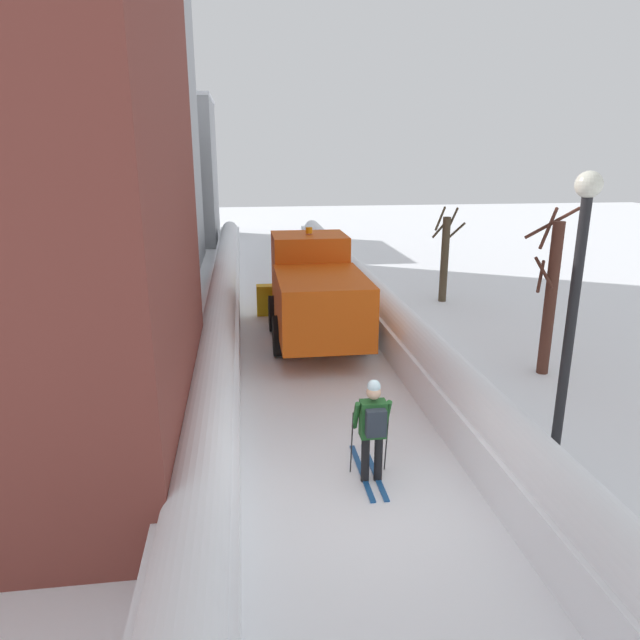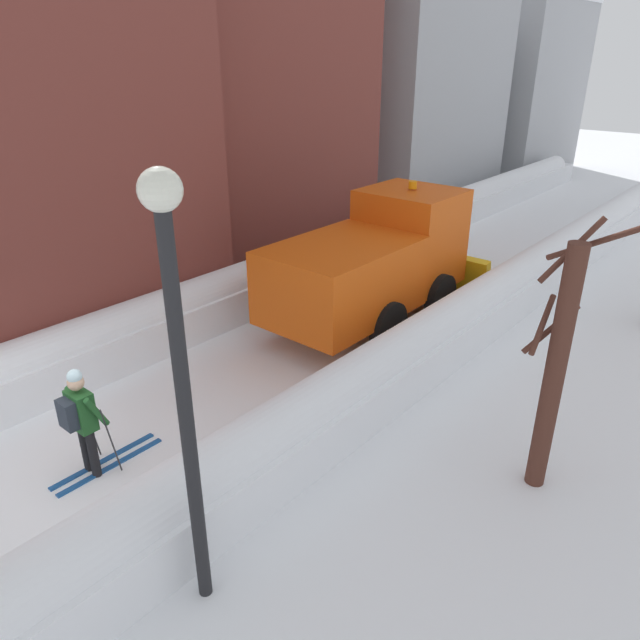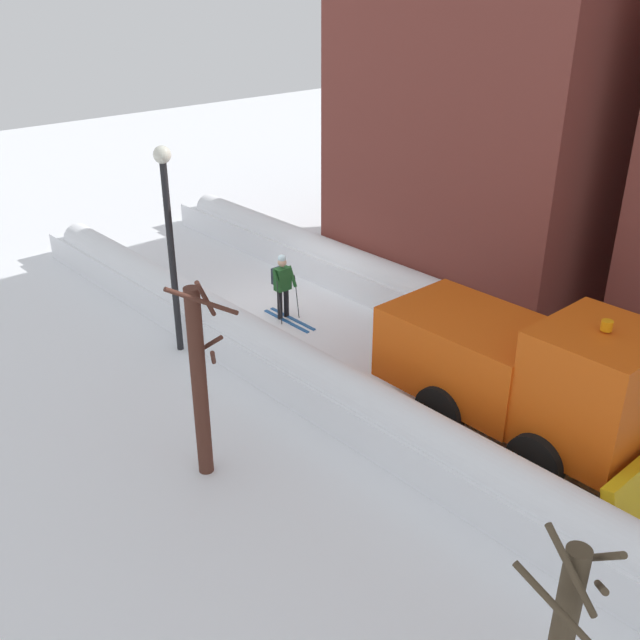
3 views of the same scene
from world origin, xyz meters
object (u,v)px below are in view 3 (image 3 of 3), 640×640
traffic_light_pole (484,211)px  street_lamp (169,226)px  bare_tree_near (200,380)px  skier (282,283)px  plow_truck (526,373)px

traffic_light_pole → street_lamp: bearing=-31.0°
street_lamp → bare_tree_near: size_ratio=1.24×
street_lamp → skier: bearing=174.3°
plow_truck → traffic_light_pole: (-3.54, -3.81, 1.61)m
traffic_light_pole → street_lamp: size_ratio=0.88×
skier → traffic_light_pole: traffic_light_pole is taller
bare_tree_near → street_lamp: bearing=-116.2°
street_lamp → bare_tree_near: 5.18m
skier → bare_tree_near: bare_tree_near is taller
bare_tree_near → plow_truck: bearing=148.3°
skier → traffic_light_pole: size_ratio=0.41×
plow_truck → skier: (0.00, -7.47, -0.48)m
skier → bare_tree_near: 6.82m
plow_truck → bare_tree_near: size_ratio=1.48×
skier → bare_tree_near: bearing=38.7°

